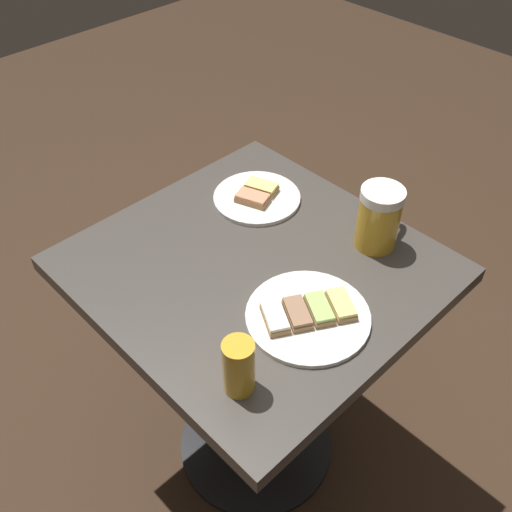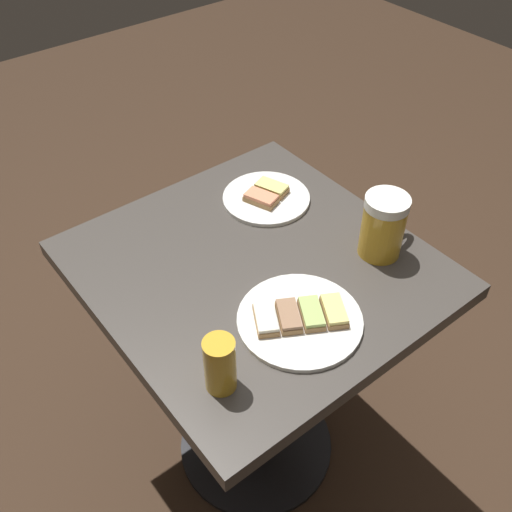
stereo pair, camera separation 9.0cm
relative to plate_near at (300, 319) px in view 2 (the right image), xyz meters
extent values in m
plane|color=#382619|center=(-0.18, 0.04, -0.75)|extent=(6.00, 6.00, 0.00)
cylinder|color=black|center=(-0.18, 0.04, -0.74)|extent=(0.44, 0.44, 0.01)
cylinder|color=black|center=(-0.18, 0.04, -0.38)|extent=(0.09, 0.09, 0.70)
cube|color=#423D38|center=(-0.18, 0.04, -0.03)|extent=(0.69, 0.66, 0.04)
cylinder|color=white|center=(0.00, 0.00, 0.00)|extent=(0.24, 0.24, 0.01)
cube|color=#9E7547|center=(-0.03, -0.06, 0.01)|extent=(0.09, 0.07, 0.01)
cube|color=white|center=(-0.03, -0.06, 0.02)|extent=(0.08, 0.07, 0.01)
cube|color=#9E7547|center=(-0.01, -0.02, 0.01)|extent=(0.09, 0.07, 0.01)
cube|color=#997051|center=(-0.01, -0.02, 0.02)|extent=(0.08, 0.07, 0.01)
cube|color=#9E7547|center=(0.01, 0.02, 0.01)|extent=(0.09, 0.07, 0.01)
cube|color=#ADC66B|center=(0.01, 0.02, 0.02)|extent=(0.08, 0.07, 0.01)
cube|color=#9E7547|center=(0.03, 0.06, 0.01)|extent=(0.09, 0.07, 0.01)
cube|color=#EFE07A|center=(0.03, 0.06, 0.02)|extent=(0.08, 0.07, 0.01)
cylinder|color=white|center=(-0.33, 0.19, 0.00)|extent=(0.21, 0.21, 0.01)
cube|color=#9E7547|center=(-0.34, 0.21, 0.01)|extent=(0.09, 0.07, 0.01)
cube|color=#EFE07A|center=(-0.34, 0.21, 0.02)|extent=(0.08, 0.06, 0.01)
cube|color=#9E7547|center=(-0.33, 0.17, 0.01)|extent=(0.09, 0.07, 0.01)
cube|color=#EA8E66|center=(-0.33, 0.17, 0.02)|extent=(0.08, 0.06, 0.01)
cylinder|color=gold|center=(-0.04, 0.26, 0.05)|extent=(0.09, 0.09, 0.12)
cylinder|color=white|center=(-0.04, 0.26, 0.12)|extent=(0.09, 0.09, 0.02)
torus|color=silver|center=(-0.05, 0.32, 0.06)|extent=(0.03, 0.08, 0.08)
cylinder|color=gold|center=(0.02, -0.20, 0.05)|extent=(0.05, 0.05, 0.11)
camera|label=1|loc=(0.46, -0.58, 0.84)|focal=41.17mm
camera|label=2|loc=(0.52, -0.51, 0.84)|focal=41.17mm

